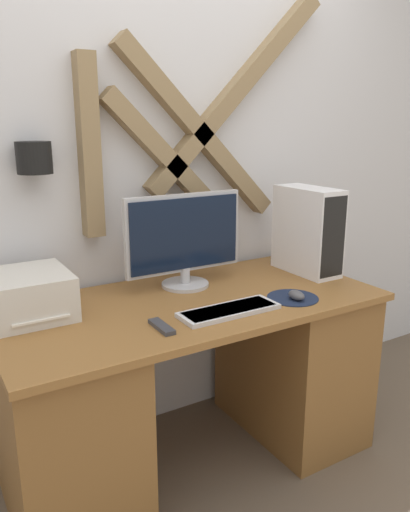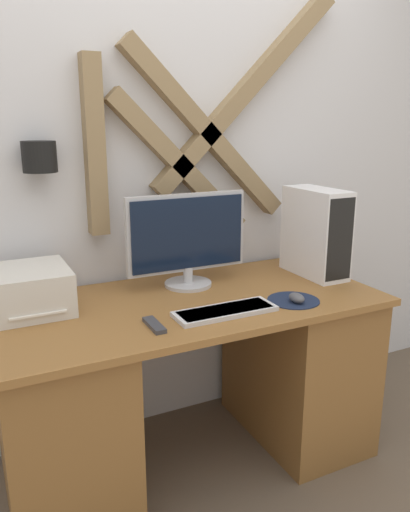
# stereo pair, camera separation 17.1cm
# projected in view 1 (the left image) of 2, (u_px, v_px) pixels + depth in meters

# --- Properties ---
(wall_back) EXTENTS (6.40, 0.19, 2.70)m
(wall_back) POSITION_uv_depth(u_px,v_px,m) (145.00, 156.00, 2.30)
(wall_back) COLOR silver
(wall_back) RESTS_ON ground_plane
(desk) EXTENTS (1.60, 0.77, 0.78)m
(desk) POSITION_uv_depth(u_px,v_px,m) (192.00, 381.00, 2.19)
(desk) COLOR brown
(desk) RESTS_ON ground_plane
(monitor) EXTENTS (0.56, 0.21, 0.42)m
(monitor) POSITION_uv_depth(u_px,v_px,m) (184.00, 238.00, 2.21)
(monitor) COLOR #B7B7BC
(monitor) RESTS_ON desk
(keyboard) EXTENTS (0.41, 0.14, 0.02)m
(keyboard) POSITION_uv_depth(u_px,v_px,m) (229.00, 310.00, 1.94)
(keyboard) COLOR silver
(keyboard) RESTS_ON desk
(mousepad) EXTENTS (0.22, 0.22, 0.00)m
(mousepad) POSITION_uv_depth(u_px,v_px,m) (293.00, 298.00, 2.11)
(mousepad) COLOR #19233D
(mousepad) RESTS_ON desk
(mouse) EXTENTS (0.05, 0.08, 0.04)m
(mouse) POSITION_uv_depth(u_px,v_px,m) (296.00, 295.00, 2.07)
(mouse) COLOR #4C4C51
(mouse) RESTS_ON mousepad
(computer_tower) EXTENTS (0.16, 0.35, 0.42)m
(computer_tower) POSITION_uv_depth(u_px,v_px,m) (308.00, 231.00, 2.43)
(computer_tower) COLOR white
(computer_tower) RESTS_ON desk
(printer) EXTENTS (0.29, 0.34, 0.17)m
(printer) POSITION_uv_depth(u_px,v_px,m) (30.00, 295.00, 1.90)
(printer) COLOR beige
(printer) RESTS_ON desk
(remote_control) EXTENTS (0.04, 0.15, 0.02)m
(remote_control) POSITION_uv_depth(u_px,v_px,m) (162.00, 327.00, 1.80)
(remote_control) COLOR #38383D
(remote_control) RESTS_ON desk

